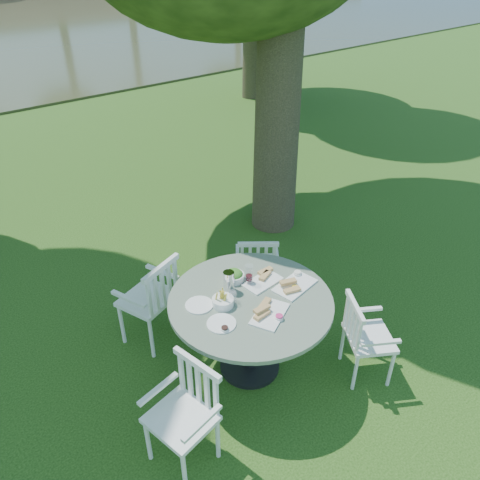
% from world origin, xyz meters
% --- Properties ---
extents(ground, '(140.00, 140.00, 0.00)m').
position_xyz_m(ground, '(0.00, 0.00, 0.00)').
color(ground, '#15370B').
rests_on(ground, ground).
extents(table, '(1.43, 1.43, 0.83)m').
position_xyz_m(table, '(-0.51, -0.56, 0.67)').
color(table, black).
rests_on(table, ground).
extents(chair_ne, '(0.58, 0.57, 0.83)m').
position_xyz_m(chair_ne, '(0.19, 0.14, 0.49)').
color(chair_ne, white).
rests_on(chair_ne, ground).
extents(chair_nw, '(0.61, 0.59, 0.96)m').
position_xyz_m(chair_nw, '(-0.98, 0.30, 0.56)').
color(chair_nw, white).
rests_on(chair_nw, ground).
extents(chair_sw, '(0.50, 0.52, 0.90)m').
position_xyz_m(chair_sw, '(-1.42, -0.92, 0.53)').
color(chair_sw, white).
rests_on(chair_sw, ground).
extents(chair_se, '(0.56, 0.57, 0.83)m').
position_xyz_m(chair_se, '(0.20, -1.24, 0.49)').
color(chair_se, white).
rests_on(chair_se, ground).
extents(tableware, '(1.14, 0.83, 0.20)m').
position_xyz_m(tableware, '(-0.52, -0.47, 0.86)').
color(tableware, white).
rests_on(tableware, table).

